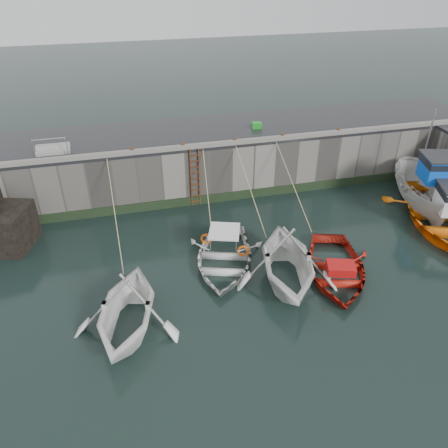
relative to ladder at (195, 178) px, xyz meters
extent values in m
plane|color=black|center=(2.00, -9.91, -1.59)|extent=(120.00, 120.00, 0.00)
cube|color=slate|center=(2.00, 2.59, -0.09)|extent=(30.00, 5.00, 3.00)
cube|color=black|center=(2.00, 2.59, 1.49)|extent=(30.00, 5.00, 0.16)
cube|color=slate|center=(2.00, 0.24, 1.67)|extent=(30.00, 0.30, 0.20)
cube|color=black|center=(2.00, 0.05, -1.34)|extent=(30.00, 0.08, 0.50)
cube|color=black|center=(-9.20, -1.51, -0.64)|extent=(2.96, 2.83, 1.90)
cylinder|color=#3F1E0F|center=(-0.22, 0.01, 0.01)|extent=(0.07, 0.07, 3.20)
cylinder|color=#3F1E0F|center=(0.22, 0.01, 0.01)|extent=(0.07, 0.07, 3.20)
cube|color=#3F1E0F|center=(0.00, -0.01, -1.34)|extent=(0.44, 0.06, 0.05)
cube|color=#3F1E0F|center=(0.00, -0.01, -1.01)|extent=(0.44, 0.06, 0.05)
cube|color=#3F1E0F|center=(0.00, -0.01, -0.68)|extent=(0.44, 0.06, 0.05)
cube|color=#3F1E0F|center=(0.00, -0.01, -0.35)|extent=(0.44, 0.06, 0.05)
cube|color=#3F1E0F|center=(0.00, -0.01, -0.02)|extent=(0.44, 0.06, 0.05)
cube|color=#3F1E0F|center=(0.00, -0.01, 0.31)|extent=(0.44, 0.06, 0.05)
cube|color=#3F1E0F|center=(0.00, -0.01, 0.64)|extent=(0.44, 0.06, 0.05)
cube|color=#3F1E0F|center=(0.00, -0.01, 0.97)|extent=(0.44, 0.06, 0.05)
cube|color=#3F1E0F|center=(0.00, -0.01, 1.30)|extent=(0.44, 0.06, 0.05)
imported|color=white|center=(-4.10, -8.19, -1.59)|extent=(5.15, 5.61, 2.49)
imported|color=silver|center=(0.17, -5.30, -1.59)|extent=(5.02, 5.93, 1.04)
imported|color=silver|center=(2.37, -7.08, -1.59)|extent=(5.36, 5.90, 2.69)
imported|color=#B51C0F|center=(4.57, -7.17, -1.59)|extent=(4.95, 5.87, 1.04)
imported|color=silver|center=(11.50, -3.25, -0.79)|extent=(3.74, 6.36, 2.31)
cube|color=blue|center=(11.34, -3.83, 0.97)|extent=(1.74, 1.81, 1.20)
cube|color=black|center=(11.34, -3.83, 1.32)|extent=(1.82, 1.89, 0.28)
cube|color=#262628|center=(11.34, -3.83, 1.61)|extent=(1.99, 2.06, 0.08)
cylinder|color=#A5A8AD|center=(11.81, -2.09, 1.87)|extent=(0.08, 0.08, 3.00)
imported|color=orange|center=(11.50, -4.89, -1.20)|extent=(7.27, 8.48, 1.48)
cylinder|color=#A5A8AD|center=(11.92, -3.76, 1.04)|extent=(0.08, 0.08, 3.00)
cube|color=#198E22|center=(3.99, 2.21, 1.73)|extent=(0.59, 0.48, 0.32)
cylinder|color=#A5A8AD|center=(-7.50, 0.69, 2.07)|extent=(0.05, 0.05, 1.00)
cylinder|color=#A5A8AD|center=(-6.00, 0.69, 2.07)|extent=(0.05, 0.05, 1.00)
cylinder|color=#A5A8AD|center=(-6.75, 0.69, 2.53)|extent=(1.50, 0.05, 0.05)
cube|color=gray|center=(-6.75, 1.19, 1.66)|extent=(1.60, 0.35, 0.18)
cube|color=gray|center=(-6.75, 1.54, 1.84)|extent=(1.60, 0.35, 0.18)
cylinder|color=#3F1E0F|center=(-3.00, 0.34, 1.71)|extent=(0.18, 0.18, 0.28)
cylinder|color=#3F1E0F|center=(-0.50, 0.34, 1.71)|extent=(0.18, 0.18, 0.28)
cylinder|color=#3F1E0F|center=(2.20, 0.34, 1.71)|extent=(0.18, 0.18, 0.28)
cylinder|color=#3F1E0F|center=(4.80, 0.34, 1.71)|extent=(0.18, 0.18, 0.28)
cylinder|color=#3F1E0F|center=(8.00, 0.34, 1.71)|extent=(0.18, 0.18, 0.28)
camera|label=1|loc=(-3.55, -20.05, 10.10)|focal=35.00mm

